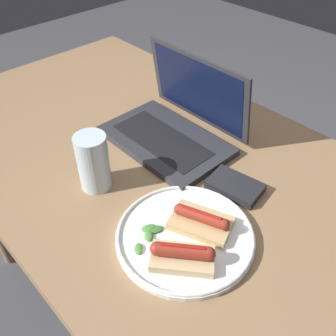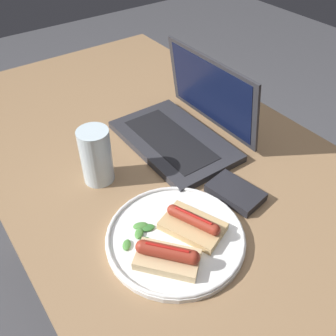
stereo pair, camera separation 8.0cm
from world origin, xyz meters
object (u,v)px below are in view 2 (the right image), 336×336
at_px(laptop, 184,127).
at_px(external_drive, 235,192).
at_px(plate, 175,237).
at_px(drinking_glass, 96,156).

distance_m(laptop, external_drive, 0.24).
distance_m(plate, drinking_glass, 0.25).
relative_size(plate, external_drive, 2.13).
bearing_deg(plate, drinking_glass, -171.49).
height_order(plate, external_drive, external_drive).
relative_size(drinking_glass, external_drive, 1.04).
bearing_deg(external_drive, laptop, 161.38).
bearing_deg(external_drive, plate, -93.02).
xyz_separation_m(laptop, plate, (0.25, -0.21, -0.03)).
bearing_deg(laptop, external_drive, -8.88).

